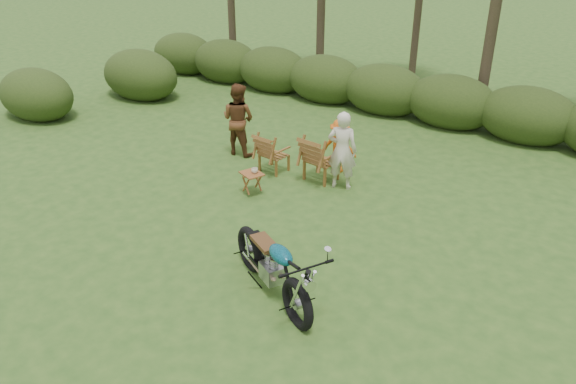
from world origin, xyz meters
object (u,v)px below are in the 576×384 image
Objects in this scene: child at (338,171)px; motorcycle at (272,292)px; lawn_chair_right at (321,179)px; cup at (255,170)px; side_table at (252,183)px; adult_a at (340,187)px; adult_b at (240,153)px; lawn_chair_left at (274,171)px.

motorcycle is at bearing 97.75° from child.
lawn_chair_right is 7.70× the size of cup.
side_table is at bearing -138.50° from cup.
adult_b reaches higher than adult_a.
lawn_chair_right is at bearing 172.19° from adult_b.
adult_a is 1.38× the size of child.
cup is at bearing 159.38° from motorcycle.
child is at bearing -140.43° from lawn_chair_left.
adult_b reaches higher than side_table.
adult_a is (1.33, 1.28, -0.54)m from cup.
adult_a is (0.55, -0.09, 0.00)m from lawn_chair_right.
motorcycle is 16.79× the size of cup.
lawn_chair_right is at bearing -163.46° from lawn_chair_left.
motorcycle is at bearing 129.72° from adult_b.
lawn_chair_left is (-2.62, 3.72, 0.00)m from motorcycle.
side_table is 0.30m from cup.
side_table is at bearing 66.03° from lawn_chair_right.
child reaches higher than cup.
motorcycle is 3.42m from side_table.
motorcycle is 2.45× the size of lawn_chair_left.
child is (1.22, 0.81, 0.00)m from lawn_chair_left.
motorcycle is at bearing 131.18° from lawn_chair_left.
side_table is at bearing 109.89° from lawn_chair_left.
motorcycle is at bearing 86.01° from adult_a.
child is (0.87, 1.97, -0.54)m from cup.
lawn_chair_left is 1.35m from adult_b.
cup is 0.08× the size of adult_a.
cup is at bearing 66.75° from lawn_chair_right.
side_table is 0.28× the size of adult_a.
side_table is 1.93m from adult_a.
child reaches higher than lawn_chair_right.
lawn_chair_right reaches higher than side_table.
side_table is 0.39× the size of child.
side_table is at bearing 56.03° from child.
side_table reaches higher than lawn_chair_left.
lawn_chair_right is 0.60× the size of adult_b.
adult_b is 2.56m from child.
lawn_chair_right is 0.85× the size of child.
child reaches higher than lawn_chair_left.
motorcycle is 4.74m from child.
lawn_chair_right is 2.43m from adult_b.
adult_b is (-1.60, 1.57, -0.24)m from side_table.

